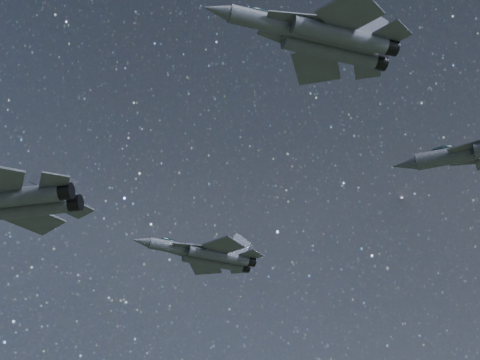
{
  "coord_description": "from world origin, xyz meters",
  "views": [
    {
      "loc": [
        1.34,
        -64.14,
        107.44
      ],
      "look_at": [
        -0.18,
        -2.45,
        146.44
      ],
      "focal_mm": 55.0,
      "sensor_mm": 36.0,
      "label": 1
    }
  ],
  "objects": [
    {
      "name": "jet_right",
      "position": [
        6.62,
        -20.42,
        148.58
      ],
      "size": [
        16.81,
        11.22,
        4.26
      ],
      "rotation": [
        0.0,
        0.0,
        0.34
      ],
      "color": "#393C47"
    },
    {
      "name": "jet_left",
      "position": [
        -5.05,
        19.44,
        149.14
      ],
      "size": [
        16.47,
        10.82,
        4.23
      ],
      "rotation": [
        0.0,
        0.0,
        0.42
      ],
      "color": "#393C47"
    },
    {
      "name": "jet_lead",
      "position": [
        -23.52,
        -2.07,
        144.5
      ],
      "size": [
        20.23,
        13.97,
        5.08
      ],
      "rotation": [
        0.0,
        0.0,
        -0.17
      ],
      "color": "#393C47"
    }
  ]
}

